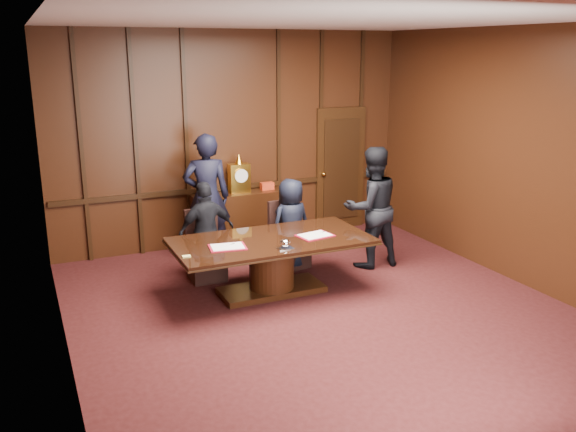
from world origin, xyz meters
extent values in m
plane|color=black|center=(0.00, 0.00, 0.00)|extent=(7.00, 7.00, 0.00)
plane|color=silver|center=(0.00, 0.00, 3.50)|extent=(7.00, 7.00, 0.00)
cube|color=black|center=(0.00, 3.50, 1.75)|extent=(6.00, 0.04, 3.50)
cube|color=black|center=(-3.00, 0.00, 1.75)|extent=(0.04, 7.00, 3.50)
cube|color=black|center=(3.00, 0.00, 1.75)|extent=(0.04, 7.00, 3.50)
cube|color=black|center=(0.00, 3.47, 0.95)|extent=(5.90, 0.05, 0.08)
cube|color=black|center=(2.00, 3.46, 1.10)|extent=(0.95, 0.06, 2.20)
sphere|color=gold|center=(1.63, 3.39, 1.05)|extent=(0.08, 0.08, 0.08)
cube|color=black|center=(0.00, 3.26, 0.45)|extent=(1.60, 0.45, 0.90)
cube|color=black|center=(-0.70, 3.26, 0.03)|extent=(0.12, 0.40, 0.06)
cube|color=black|center=(0.70, 3.26, 0.03)|extent=(0.12, 0.40, 0.06)
cube|color=gold|center=(0.00, 3.26, 1.14)|extent=(0.34, 0.18, 0.48)
cylinder|color=white|center=(0.00, 3.16, 1.20)|extent=(0.22, 0.03, 0.22)
cone|color=gold|center=(0.00, 3.26, 1.46)|extent=(0.14, 0.14, 0.16)
cube|color=black|center=(-0.55, 3.28, 1.01)|extent=(0.18, 0.04, 0.22)
cube|color=red|center=(0.50, 3.28, 0.96)|extent=(0.22, 0.12, 0.12)
cube|color=black|center=(-0.33, 1.10, 0.04)|extent=(1.40, 0.60, 0.08)
cylinder|color=black|center=(-0.33, 1.10, 0.39)|extent=(0.60, 0.60, 0.62)
cube|color=black|center=(-0.33, 1.10, 0.71)|extent=(2.62, 1.32, 0.02)
cube|color=black|center=(-0.33, 1.10, 0.73)|extent=(2.60, 1.30, 0.06)
cube|color=maroon|center=(-0.98, 0.99, 0.77)|extent=(0.50, 0.40, 0.01)
cube|color=white|center=(-0.98, 0.99, 0.78)|extent=(0.44, 0.34, 0.01)
cube|color=maroon|center=(0.25, 0.98, 0.77)|extent=(0.51, 0.40, 0.01)
cube|color=white|center=(0.25, 0.98, 0.78)|extent=(0.44, 0.34, 0.01)
cube|color=white|center=(-0.33, 0.65, 0.77)|extent=(0.20, 0.14, 0.01)
ellipsoid|color=white|center=(-0.33, 0.65, 0.82)|extent=(0.13, 0.13, 0.10)
cube|color=#DED16C|center=(-1.55, 0.85, 0.77)|extent=(0.11, 0.08, 0.01)
cube|color=black|center=(-0.98, 1.95, 0.23)|extent=(0.48, 0.48, 0.46)
cube|color=black|center=(-0.98, 2.16, 0.72)|extent=(0.48, 0.06, 0.55)
cylinder|color=black|center=(-1.18, 1.75, 0.12)|extent=(0.04, 0.04, 0.23)
cylinder|color=black|center=(-0.78, 2.15, 0.12)|extent=(0.04, 0.04, 0.23)
cube|color=black|center=(0.32, 1.95, 0.23)|extent=(0.55, 0.55, 0.46)
cube|color=black|center=(0.28, 2.16, 0.72)|extent=(0.48, 0.14, 0.55)
cylinder|color=black|center=(0.12, 1.75, 0.12)|extent=(0.04, 0.04, 0.23)
cylinder|color=black|center=(0.52, 2.15, 0.12)|extent=(0.04, 0.04, 0.23)
imported|color=black|center=(-0.98, 1.90, 0.72)|extent=(0.88, 0.47, 1.43)
imported|color=black|center=(0.32, 1.90, 0.68)|extent=(0.74, 0.56, 1.36)
imported|color=black|center=(-0.68, 2.85, 0.98)|extent=(0.80, 0.62, 1.97)
imported|color=black|center=(1.45, 1.50, 0.91)|extent=(0.90, 0.70, 1.82)
camera|label=1|loc=(-3.28, -6.00, 3.18)|focal=38.00mm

